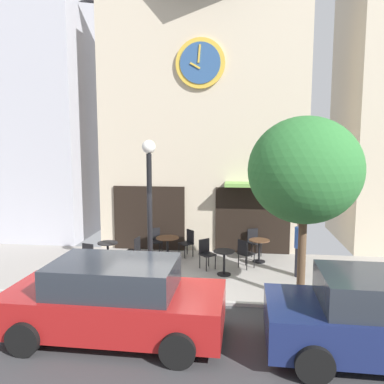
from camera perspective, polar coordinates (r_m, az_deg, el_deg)
name	(u,v)px	position (r m, az deg, el deg)	size (l,w,h in m)	color
ground_plane	(143,317)	(9.20, -7.14, -17.71)	(25.24, 10.78, 0.13)	gray
clock_building	(203,90)	(14.69, 1.70, 14.80)	(7.36, 3.36, 11.17)	beige
neighbor_building_left	(22,60)	(18.40, -23.69, 17.30)	(5.94, 4.41, 14.46)	#B2B2BC
street_lamp	(150,212)	(10.50, -6.24, -2.96)	(0.36, 0.36, 3.92)	black
street_tree	(305,171)	(9.57, 16.25, 3.01)	(2.69, 2.42, 4.48)	brown
cafe_table_center	(108,250)	(12.62, -12.27, -8.33)	(0.63, 0.63, 0.73)	black
cafe_table_rightmost	(167,244)	(12.83, -3.62, -7.58)	(0.75, 0.75, 0.77)	black
cafe_table_leftmost	(224,259)	(11.51, 4.75, -9.77)	(0.63, 0.63, 0.72)	black
cafe_table_center_right	(259,247)	(12.84, 9.85, -7.95)	(0.66, 0.66, 0.73)	black
cafe_chair_facing_street	(254,240)	(13.58, 9.04, -6.95)	(0.52, 0.52, 0.90)	black
cafe_chair_by_entrance	(188,241)	(13.28, -0.60, -7.19)	(0.57, 0.57, 0.90)	black
cafe_chair_facing_wall	(135,249)	(12.43, -8.45, -8.29)	(0.46, 0.46, 0.90)	black
cafe_chair_mid_row	(245,252)	(12.13, 7.75, -8.67)	(0.56, 0.56, 0.90)	black
cafe_chair_left_end	(90,255)	(12.05, -14.74, -8.96)	(0.50, 0.50, 0.90)	black
cafe_chair_outer	(206,251)	(12.05, 2.07, -8.72)	(0.56, 0.56, 0.90)	black
cafe_chair_corner	(155,239)	(13.58, -5.41, -6.90)	(0.53, 0.53, 0.90)	black
pedestrian_blue	(300,247)	(11.66, 15.58, -7.85)	(0.42, 0.42, 1.67)	#2D2D38
parked_car_red	(115,300)	(8.11, -11.28, -15.30)	(4.32, 2.05, 1.55)	maroon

